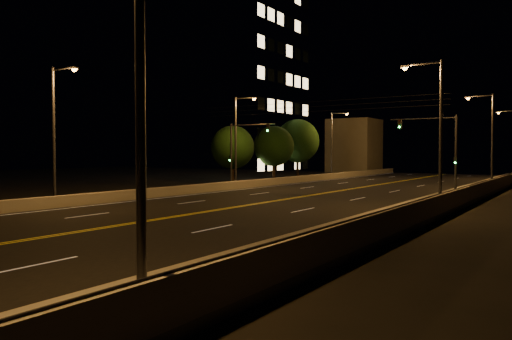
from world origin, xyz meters
The scene contains 21 objects.
road centered at (0.00, 20.00, 0.01)m, with size 18.00×120.00×0.02m, color black.
sidewalk centered at (10.80, 20.00, 0.15)m, with size 3.60×120.00×0.30m, color gray.
curb centered at (8.93, 20.00, 0.07)m, with size 0.14×120.00×0.15m, color gray.
parapet_wall centered at (12.45, 20.00, 0.80)m, with size 0.30×120.00×1.00m, color #AFA892.
jersey_barrier centered at (-9.55, 20.00, 0.39)m, with size 0.45×120.00×0.77m, color #AFA892.
distant_building_left centered at (-16.00, 78.21, 4.82)m, with size 8.00×8.00×9.63m, color gray.
parapet_rail centered at (12.45, 20.00, 1.33)m, with size 0.06×0.06×120.00m, color black.
lane_markings centered at (0.00, 19.93, 0.02)m, with size 17.32×116.00×0.00m.
streetlight_0 centered at (11.52, -1.00, 5.27)m, with size 2.55×0.28×9.13m.
streetlight_1 centered at (11.52, 23.25, 5.27)m, with size 2.55×0.28×9.13m.
streetlight_2 centered at (11.52, 43.67, 5.27)m, with size 2.55×0.28×9.13m.
streetlight_4 centered at (-9.92, 12.34, 5.27)m, with size 2.55×0.28×9.13m.
streetlight_5 centered at (-9.92, 32.89, 5.27)m, with size 2.55×0.28×9.13m.
streetlight_6 centered at (-9.92, 55.76, 5.27)m, with size 2.55×0.28×9.13m.
traffic_signal_right centered at (10.03, 31.55, 4.02)m, with size 5.11×0.31×6.41m.
traffic_signal_left centered at (-8.83, 31.55, 4.02)m, with size 5.11×0.31×6.41m.
overhead_wires centered at (0.00, 29.50, 7.40)m, with size 22.00×0.03×0.83m.
building_tower centered at (-27.15, 51.31, 15.63)m, with size 24.00×15.00×32.40m.
tree_0 centered at (-13.90, 37.46, 4.16)m, with size 4.88×4.88×6.61m.
tree_1 centered at (-14.11, 46.72, 4.41)m, with size 5.16×5.16×6.99m.
tree_2 centered at (-14.51, 53.80, 5.20)m, with size 6.09×6.09×8.25m.
Camera 1 is at (18.92, -7.81, 3.58)m, focal length 35.00 mm.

